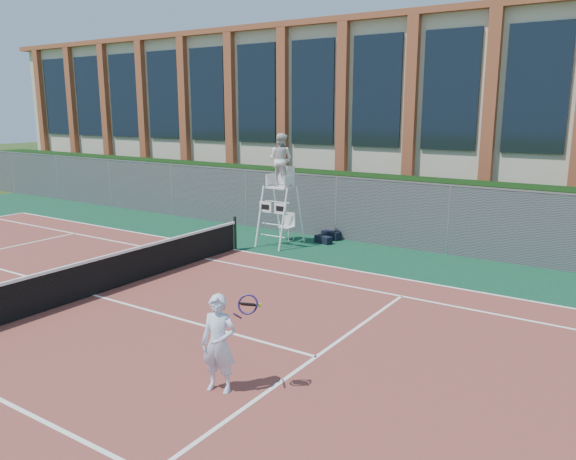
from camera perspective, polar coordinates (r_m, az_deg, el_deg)
The scene contains 12 objects.
ground at distance 14.78m, azimuth -19.14°, elevation -6.37°, with size 120.00×120.00×0.00m, color #233814.
apron at distance 15.37m, azimuth -16.19°, elevation -5.45°, with size 36.00×20.00×0.01m, color #0C3720.
tennis_court at distance 14.77m, azimuth -19.15°, elevation -6.30°, with size 23.77×10.97×0.02m, color brown.
tennis_net at distance 14.62m, azimuth -19.29°, elevation -4.38°, with size 0.10×11.30×1.10m.
fence at distance 20.84m, azimuth 0.08°, elevation 2.75°, with size 40.00×0.06×2.20m, color #595E60, non-canonical shape.
hedge at distance 21.84m, azimuth 1.81°, elevation 3.18°, with size 40.00×1.40×2.20m, color black.
building at distance 28.65m, azimuth 10.39°, elevation 11.28°, with size 45.00×10.60×8.22m.
umpire_chair at distance 18.72m, azimuth -0.74°, elevation 6.83°, with size 1.06×1.63×3.79m.
plastic_chair at distance 19.73m, azimuth 0.03°, elevation 0.64°, with size 0.46×0.46×0.95m.
sports_bag_near at distance 19.89m, azimuth 4.37°, elevation -0.53°, with size 0.68×0.27×0.29m, color black.
sports_bag_far at distance 19.30m, azimuth 3.61°, elevation -0.98°, with size 0.62×0.27×0.25m, color black.
tennis_player at distance 9.27m, azimuth -7.03°, elevation -11.35°, with size 0.96×0.70×1.66m.
Camera 1 is at (11.29, -8.37, 4.56)m, focal length 35.00 mm.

